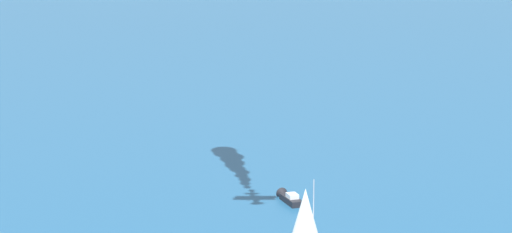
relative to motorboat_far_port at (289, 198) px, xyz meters
name	(u,v)px	position (x,y,z in m)	size (l,w,h in m)	color
motorboat_far_port	(289,198)	(0.00, 0.00, 0.00)	(4.95, 7.88, 2.24)	black
sailboat_far_stbd	(306,224)	(-3.88, 29.34, 4.57)	(9.01, 5.32, 11.35)	#B21E1E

